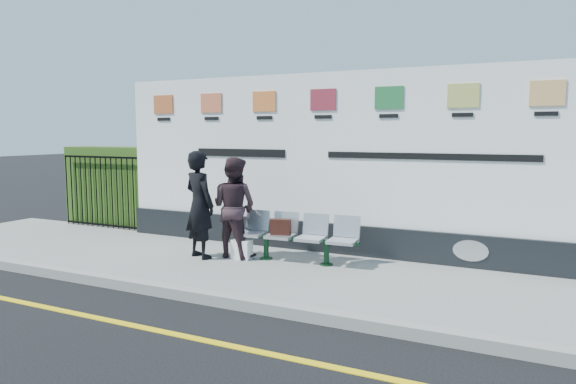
% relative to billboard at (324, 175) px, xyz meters
% --- Properties ---
extents(ground, '(80.00, 80.00, 0.00)m').
position_rel_billboard_xyz_m(ground, '(-0.50, -3.85, -1.42)').
color(ground, black).
extents(pavement, '(14.00, 3.00, 0.12)m').
position_rel_billboard_xyz_m(pavement, '(-0.50, -1.35, -1.36)').
color(pavement, gray).
rests_on(pavement, ground).
extents(kerb, '(14.00, 0.18, 0.14)m').
position_rel_billboard_xyz_m(kerb, '(-0.50, -2.85, -1.35)').
color(kerb, gray).
rests_on(kerb, ground).
extents(yellow_line, '(14.00, 0.10, 0.01)m').
position_rel_billboard_xyz_m(yellow_line, '(-0.50, -3.85, -1.42)').
color(yellow_line, yellow).
rests_on(yellow_line, ground).
extents(billboard, '(8.00, 0.30, 3.00)m').
position_rel_billboard_xyz_m(billboard, '(0.00, 0.00, 0.00)').
color(billboard, black).
rests_on(billboard, pavement).
extents(hedge, '(2.35, 0.70, 1.70)m').
position_rel_billboard_xyz_m(hedge, '(-5.08, 0.45, -0.45)').
color(hedge, '#325419').
rests_on(hedge, pavement).
extents(railing, '(2.05, 0.06, 1.54)m').
position_rel_billboard_xyz_m(railing, '(-5.08, -0.00, -0.53)').
color(railing, black).
rests_on(railing, pavement).
extents(bench, '(1.96, 0.62, 0.41)m').
position_rel_billboard_xyz_m(bench, '(-0.11, -0.92, -1.09)').
color(bench, '#B0B4B9').
rests_on(bench, pavement).
extents(woman_left, '(0.74, 0.61, 1.73)m').
position_rel_billboard_xyz_m(woman_left, '(-1.62, -1.32, -0.44)').
color(woman_left, black).
rests_on(woman_left, pavement).
extents(woman_right, '(0.83, 0.67, 1.62)m').
position_rel_billboard_xyz_m(woman_right, '(-1.16, -1.02, -0.49)').
color(woman_right, '#342227').
rests_on(woman_right, pavement).
extents(handbag_brown, '(0.34, 0.20, 0.25)m').
position_rel_billboard_xyz_m(handbag_brown, '(-0.36, -0.93, -0.76)').
color(handbag_brown, black).
rests_on(handbag_brown, bench).
extents(carrier_bag_white, '(0.31, 0.19, 0.31)m').
position_rel_billboard_xyz_m(carrier_bag_white, '(-0.97, -1.11, -1.14)').
color(carrier_bag_white, white).
rests_on(carrier_bag_white, pavement).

